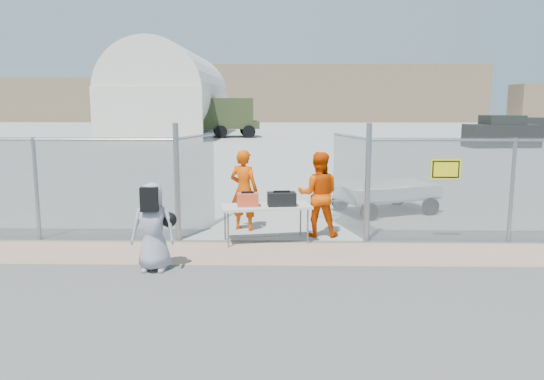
{
  "coord_description": "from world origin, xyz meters",
  "views": [
    {
      "loc": [
        0.22,
        -8.98,
        2.89
      ],
      "look_at": [
        0.0,
        2.0,
        1.1
      ],
      "focal_mm": 35.0,
      "sensor_mm": 36.0,
      "label": 1
    }
  ],
  "objects_px": {
    "visitor": "(153,227)",
    "folding_table": "(266,224)",
    "security_worker_right": "(318,194)",
    "utility_trailer": "(384,197)",
    "security_worker_left": "(244,190)"
  },
  "relations": [
    {
      "from": "visitor",
      "to": "folding_table",
      "type": "bearing_deg",
      "value": 46.42
    },
    {
      "from": "visitor",
      "to": "security_worker_right",
      "type": "bearing_deg",
      "value": 40.19
    },
    {
      "from": "security_worker_right",
      "to": "visitor",
      "type": "distance_m",
      "value": 3.93
    },
    {
      "from": "utility_trailer",
      "to": "folding_table",
      "type": "bearing_deg",
      "value": -157.16
    },
    {
      "from": "visitor",
      "to": "utility_trailer",
      "type": "bearing_deg",
      "value": 46.28
    },
    {
      "from": "folding_table",
      "to": "utility_trailer",
      "type": "distance_m",
      "value": 4.4
    },
    {
      "from": "security_worker_right",
      "to": "utility_trailer",
      "type": "xyz_separation_m",
      "value": [
        1.95,
        2.59,
        -0.52
      ]
    },
    {
      "from": "folding_table",
      "to": "visitor",
      "type": "distance_m",
      "value": 2.75
    },
    {
      "from": "security_worker_left",
      "to": "visitor",
      "type": "distance_m",
      "value": 3.33
    },
    {
      "from": "security_worker_left",
      "to": "security_worker_right",
      "type": "bearing_deg",
      "value": -175.01
    },
    {
      "from": "security_worker_left",
      "to": "visitor",
      "type": "xyz_separation_m",
      "value": [
        -1.36,
        -3.04,
        -0.16
      ]
    },
    {
      "from": "security_worker_left",
      "to": "utility_trailer",
      "type": "height_order",
      "value": "security_worker_left"
    },
    {
      "from": "visitor",
      "to": "utility_trailer",
      "type": "xyz_separation_m",
      "value": [
        4.98,
        5.1,
        -0.36
      ]
    },
    {
      "from": "folding_table",
      "to": "security_worker_right",
      "type": "relative_size",
      "value": 1.0
    },
    {
      "from": "security_worker_left",
      "to": "utility_trailer",
      "type": "relative_size",
      "value": 0.55
    }
  ]
}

